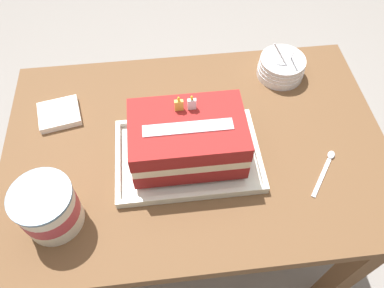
% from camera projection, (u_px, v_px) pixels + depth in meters
% --- Properties ---
extents(ground_plane, '(8.00, 8.00, 0.00)m').
position_uv_depth(ground_plane, '(194.00, 242.00, 1.60)').
color(ground_plane, gray).
extents(dining_table, '(1.03, 0.69, 0.74)m').
position_uv_depth(dining_table, '(196.00, 167.00, 1.09)').
color(dining_table, brown).
rests_on(dining_table, ground_plane).
extents(foil_tray, '(0.37, 0.25, 0.02)m').
position_uv_depth(foil_tray, '(188.00, 156.00, 0.96)').
color(foil_tray, silver).
rests_on(foil_tray, dining_table).
extents(birthday_cake, '(0.28, 0.18, 0.17)m').
position_uv_depth(birthday_cake, '(188.00, 139.00, 0.90)').
color(birthday_cake, maroon).
rests_on(birthday_cake, foil_tray).
extents(bowl_stack, '(0.14, 0.14, 0.12)m').
position_uv_depth(bowl_stack, '(281.00, 67.00, 1.12)').
color(bowl_stack, white).
rests_on(bowl_stack, dining_table).
extents(ice_cream_tub, '(0.14, 0.14, 0.13)m').
position_uv_depth(ice_cream_tub, '(48.00, 208.00, 0.82)').
color(ice_cream_tub, silver).
rests_on(ice_cream_tub, dining_table).
extents(serving_spoon_near_tray, '(0.10, 0.13, 0.01)m').
position_uv_depth(serving_spoon_near_tray, '(327.00, 165.00, 0.95)').
color(serving_spoon_near_tray, silver).
rests_on(serving_spoon_near_tray, dining_table).
extents(napkin_pile, '(0.13, 0.12, 0.02)m').
position_uv_depth(napkin_pile, '(59.00, 114.00, 1.04)').
color(napkin_pile, white).
rests_on(napkin_pile, dining_table).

